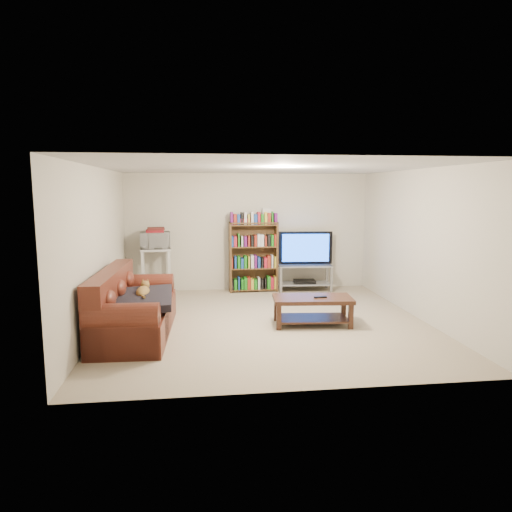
{
  "coord_description": "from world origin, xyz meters",
  "views": [
    {
      "loc": [
        -1.01,
        -6.88,
        2.06
      ],
      "look_at": [
        -0.1,
        0.4,
        1.0
      ],
      "focal_mm": 32.0,
      "sensor_mm": 36.0,
      "label": 1
    }
  ],
  "objects": [
    {
      "name": "game_boxes",
      "position": [
        -1.87,
        2.14,
        1.27
      ],
      "size": [
        0.36,
        0.32,
        0.05
      ],
      "primitive_type": "cube",
      "rotation": [
        0.0,
        0.0,
        0.09
      ],
      "color": "maroon",
      "rests_on": "microwave"
    },
    {
      "name": "ceiling",
      "position": [
        0.0,
        0.0,
        2.4
      ],
      "size": [
        5.0,
        5.0,
        0.0
      ],
      "primitive_type": "plane",
      "rotation": [
        3.14,
        0.0,
        0.0
      ],
      "color": "white",
      "rests_on": "ground"
    },
    {
      "name": "microwave",
      "position": [
        -1.87,
        2.14,
        1.09
      ],
      "size": [
        0.61,
        0.44,
        0.32
      ],
      "primitive_type": "imported",
      "rotation": [
        0.0,
        0.0,
        0.09
      ],
      "color": "silver",
      "rests_on": "microwave_stand"
    },
    {
      "name": "television",
      "position": [
        1.13,
        2.18,
        0.88
      ],
      "size": [
        1.18,
        0.24,
        0.67
      ],
      "primitive_type": "imported",
      "rotation": [
        0.0,
        0.0,
        3.07
      ],
      "color": "black",
      "rests_on": "tv_stand"
    },
    {
      "name": "shelf_clutter",
      "position": [
        0.18,
        2.28,
        1.53
      ],
      "size": [
        0.72,
        0.22,
        0.28
      ],
      "rotation": [
        0.0,
        0.0,
        0.01
      ],
      "color": "silver",
      "rests_on": "bookshelf"
    },
    {
      "name": "wall_right",
      "position": [
        2.5,
        0.0,
        1.2
      ],
      "size": [
        0.0,
        5.0,
        5.0
      ],
      "primitive_type": "plane",
      "rotation": [
        1.57,
        0.0,
        -1.57
      ],
      "color": "silver",
      "rests_on": "ground"
    },
    {
      "name": "microwave_stand",
      "position": [
        -1.87,
        2.14,
        0.6
      ],
      "size": [
        0.62,
        0.47,
        0.93
      ],
      "rotation": [
        0.0,
        0.0,
        0.09
      ],
      "color": "silver",
      "rests_on": "floor"
    },
    {
      "name": "cat",
      "position": [
        -1.83,
        -0.3,
        0.61
      ],
      "size": [
        0.26,
        0.61,
        0.18
      ],
      "primitive_type": null,
      "rotation": [
        0.0,
        0.0,
        -0.03
      ],
      "color": "olive",
      "rests_on": "sofa"
    },
    {
      "name": "wall_back",
      "position": [
        0.0,
        2.5,
        1.2
      ],
      "size": [
        5.0,
        0.0,
        5.0
      ],
      "primitive_type": "plane",
      "rotation": [
        1.57,
        0.0,
        0.0
      ],
      "color": "silver",
      "rests_on": "ground"
    },
    {
      "name": "dvd_player",
      "position": [
        1.13,
        2.18,
        0.19
      ],
      "size": [
        0.46,
        0.33,
        0.06
      ],
      "primitive_type": "cube",
      "rotation": [
        0.0,
        0.0,
        -0.07
      ],
      "color": "black",
      "rests_on": "tv_stand"
    },
    {
      "name": "remote",
      "position": [
        0.8,
        -0.27,
        0.45
      ],
      "size": [
        0.2,
        0.07,
        0.02
      ],
      "primitive_type": "cube",
      "rotation": [
        0.0,
        0.0,
        0.06
      ],
      "color": "black",
      "rests_on": "coffee_table"
    },
    {
      "name": "wall_front",
      "position": [
        0.0,
        -2.5,
        1.2
      ],
      "size": [
        5.0,
        0.0,
        5.0
      ],
      "primitive_type": "plane",
      "rotation": [
        -1.57,
        0.0,
        0.0
      ],
      "color": "silver",
      "rests_on": "ground"
    },
    {
      "name": "sofa",
      "position": [
        -2.02,
        -0.35,
        0.33
      ],
      "size": [
        1.02,
        2.23,
        0.94
      ],
      "rotation": [
        0.0,
        0.0,
        -0.03
      ],
      "color": "#592217",
      "rests_on": "floor"
    },
    {
      "name": "blanket",
      "position": [
        -1.84,
        -0.5,
        0.55
      ],
      "size": [
        0.9,
        1.14,
        0.19
      ],
      "primitive_type": "cube",
      "rotation": [
        0.05,
        -0.04,
        0.05
      ],
      "color": "black",
      "rests_on": "sofa"
    },
    {
      "name": "tv_stand",
      "position": [
        1.13,
        2.18,
        0.37
      ],
      "size": [
        1.12,
        0.57,
        0.54
      ],
      "rotation": [
        0.0,
        0.0,
        -0.07
      ],
      "color": "#999EA3",
      "rests_on": "floor"
    },
    {
      "name": "wall_left",
      "position": [
        -2.5,
        0.0,
        1.2
      ],
      "size": [
        0.0,
        5.0,
        5.0
      ],
      "primitive_type": "plane",
      "rotation": [
        1.57,
        0.0,
        1.57
      ],
      "color": "silver",
      "rests_on": "ground"
    },
    {
      "name": "coffee_table",
      "position": [
        0.7,
        -0.21,
        0.3
      ],
      "size": [
        1.25,
        0.7,
        0.44
      ],
      "rotation": [
        0.0,
        0.0,
        -0.09
      ],
      "color": "#3A1F14",
      "rests_on": "floor"
    },
    {
      "name": "floor",
      "position": [
        0.0,
        0.0,
        0.0
      ],
      "size": [
        5.0,
        5.0,
        0.0
      ],
      "primitive_type": "plane",
      "color": "#BAA98A",
      "rests_on": "ground"
    },
    {
      "name": "bookshelf",
      "position": [
        0.08,
        2.26,
        0.73
      ],
      "size": [
        0.99,
        0.31,
        1.42
      ],
      "rotation": [
        0.0,
        0.0,
        0.01
      ],
      "color": "#53381C",
      "rests_on": "floor"
    }
  ]
}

